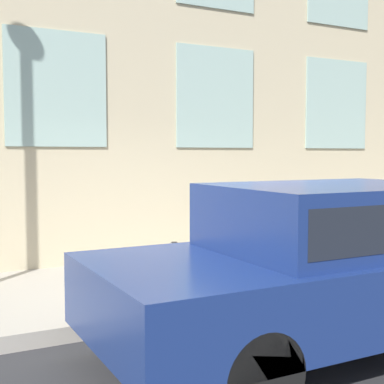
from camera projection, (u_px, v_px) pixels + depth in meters
The scene contains 6 objects.
ground_plane at pixel (236, 316), 6.29m from camera, with size 80.00×80.00×0.00m, color #2D2D30.
sidewalk at pixel (182, 283), 7.57m from camera, with size 2.90×60.00×0.17m.
building_facade at pixel (138, 38), 8.72m from camera, with size 0.33×40.00×7.60m.
fire_hydrant at pixel (174, 269), 6.45m from camera, with size 0.30×0.42×0.67m.
person at pixel (208, 233), 7.17m from camera, with size 0.27×0.18×1.12m.
parked_car_navy_near at pixel (335, 258), 5.23m from camera, with size 1.97×4.84×1.61m.
Camera 1 is at (-5.23, 3.31, 1.91)m, focal length 50.00 mm.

